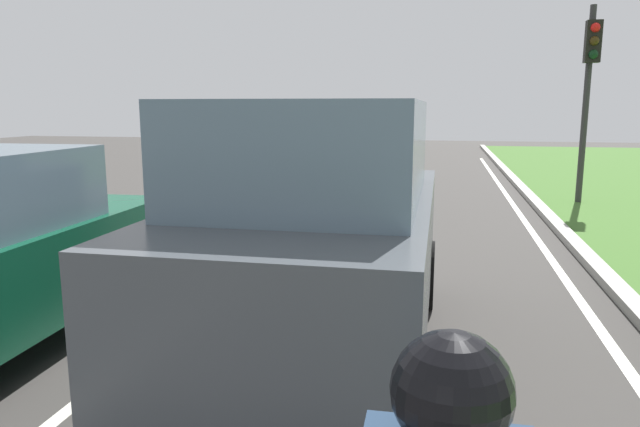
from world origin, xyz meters
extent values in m
plane|color=#383533|center=(0.00, 14.00, 0.00)|extent=(60.00, 60.00, 0.00)
cube|color=silver|center=(-0.70, 14.00, 0.00)|extent=(0.12, 32.00, 0.01)
cube|color=silver|center=(3.60, 14.00, 0.00)|extent=(0.12, 32.00, 0.01)
cube|color=#9E9B93|center=(4.10, 14.00, 0.06)|extent=(0.24, 48.00, 0.12)
cube|color=#474C51|center=(0.94, 8.31, 0.93)|extent=(1.93, 4.51, 1.10)
cube|color=slate|center=(0.94, 8.16, 1.88)|extent=(1.72, 2.71, 0.80)
cylinder|color=black|center=(0.06, 9.84, 0.38)|extent=(0.22, 0.76, 0.76)
cylinder|color=black|center=(1.81, 9.85, 0.38)|extent=(0.22, 0.76, 0.76)
cylinder|color=black|center=(0.08, 6.78, 0.38)|extent=(0.22, 0.76, 0.76)
cylinder|color=black|center=(1.83, 6.79, 0.38)|extent=(0.22, 0.76, 0.76)
cylinder|color=black|center=(-2.97, 9.20, 0.32)|extent=(0.24, 0.65, 0.64)
cylinder|color=black|center=(-1.36, 9.25, 0.32)|extent=(0.24, 0.65, 0.64)
sphere|color=black|center=(2.01, 4.69, 1.60)|extent=(0.28, 0.28, 0.28)
cylinder|color=#2D2D2D|center=(5.08, 17.78, 2.22)|extent=(0.14, 0.14, 4.45)
cube|color=black|center=(5.08, 17.58, 3.64)|extent=(0.32, 0.24, 0.90)
sphere|color=red|center=(5.08, 17.45, 3.92)|extent=(0.20, 0.20, 0.20)
sphere|color=#382B0C|center=(5.08, 17.45, 3.64)|extent=(0.20, 0.20, 0.20)
sphere|color=black|center=(5.08, 17.45, 3.36)|extent=(0.20, 0.20, 0.20)
camera|label=1|loc=(1.97, 3.43, 2.23)|focal=32.69mm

